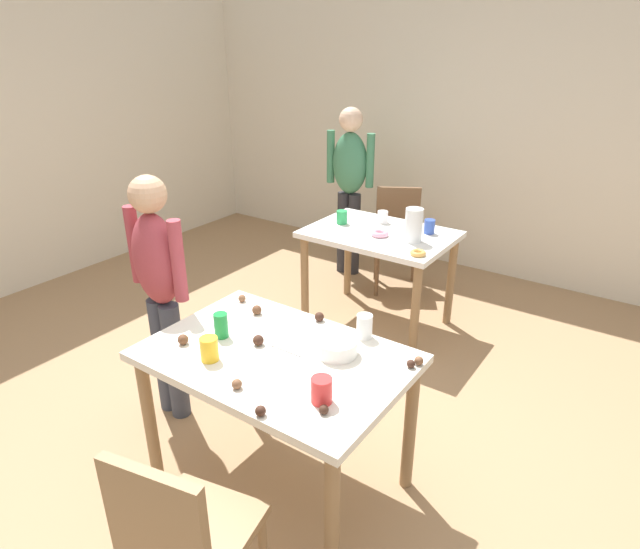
# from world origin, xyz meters

# --- Properties ---
(ground_plane) EXTENTS (6.40, 6.40, 0.00)m
(ground_plane) POSITION_xyz_m (0.00, 0.00, 0.00)
(ground_plane) COLOR #9E7A56
(wall_back) EXTENTS (6.40, 0.10, 2.60)m
(wall_back) POSITION_xyz_m (0.00, 3.20, 1.30)
(wall_back) COLOR beige
(wall_back) RESTS_ON ground_plane
(dining_table_near) EXTENTS (1.18, 0.79, 0.75)m
(dining_table_near) POSITION_xyz_m (0.12, -0.06, 0.65)
(dining_table_near) COLOR silver
(dining_table_near) RESTS_ON ground_plane
(dining_table_far) EXTENTS (1.04, 0.74, 0.75)m
(dining_table_far) POSITION_xyz_m (-0.29, 1.66, 0.64)
(dining_table_far) COLOR white
(dining_table_far) RESTS_ON ground_plane
(chair_near_table) EXTENTS (0.47, 0.47, 0.87)m
(chair_near_table) POSITION_xyz_m (0.32, -0.83, 0.50)
(chair_near_table) COLOR olive
(chair_near_table) RESTS_ON ground_plane
(chair_far_table) EXTENTS (0.55, 0.55, 0.87)m
(chair_far_table) POSITION_xyz_m (-0.50, 2.38, 0.50)
(chair_far_table) COLOR brown
(chair_far_table) RESTS_ON ground_plane
(person_girl_near) EXTENTS (0.45, 0.22, 1.43)m
(person_girl_near) POSITION_xyz_m (-0.75, 0.03, 0.85)
(person_girl_near) COLOR #383D4C
(person_girl_near) RESTS_ON ground_plane
(person_adult_far) EXTENTS (0.46, 0.24, 1.51)m
(person_adult_far) POSITION_xyz_m (-1.00, 2.38, 0.91)
(person_adult_far) COLOR #28282D
(person_adult_far) RESTS_ON ground_plane
(mixing_bowl) EXTENTS (0.19, 0.19, 0.07)m
(mixing_bowl) POSITION_xyz_m (0.35, 0.10, 0.79)
(mixing_bowl) COLOR white
(mixing_bowl) RESTS_ON dining_table_near
(soda_can) EXTENTS (0.07, 0.07, 0.12)m
(soda_can) POSITION_xyz_m (-0.18, -0.09, 0.81)
(soda_can) COLOR #198438
(soda_can) RESTS_ON dining_table_near
(fork_near) EXTENTS (0.17, 0.02, 0.01)m
(fork_near) POSITION_xyz_m (0.14, -0.01, 0.75)
(fork_near) COLOR silver
(fork_near) RESTS_ON dining_table_near
(cup_near_0) EXTENTS (0.08, 0.08, 0.12)m
(cup_near_0) POSITION_xyz_m (0.38, 0.30, 0.81)
(cup_near_0) COLOR white
(cup_near_0) RESTS_ON dining_table_near
(cup_near_1) EXTENTS (0.08, 0.08, 0.11)m
(cup_near_1) POSITION_xyz_m (0.49, -0.22, 0.80)
(cup_near_1) COLOR red
(cup_near_1) RESTS_ON dining_table_near
(cup_near_2) EXTENTS (0.08, 0.08, 0.11)m
(cup_near_2) POSITION_xyz_m (-0.08, -0.26, 0.81)
(cup_near_2) COLOR yellow
(cup_near_2) RESTS_ON dining_table_near
(cake_ball_0) EXTENTS (0.04, 0.04, 0.04)m
(cake_ball_0) POSITION_xyz_m (0.69, 0.23, 0.77)
(cake_ball_0) COLOR brown
(cake_ball_0) RESTS_ON dining_table_near
(cake_ball_1) EXTENTS (0.04, 0.04, 0.04)m
(cake_ball_1) POSITION_xyz_m (0.16, -0.35, 0.77)
(cake_ball_1) COLOR brown
(cake_ball_1) RESTS_ON dining_table_near
(cake_ball_2) EXTENTS (0.05, 0.05, 0.05)m
(cake_ball_2) POSITION_xyz_m (0.01, -0.04, 0.78)
(cake_ball_2) COLOR #3D2319
(cake_ball_2) RESTS_ON dining_table_near
(cake_ball_3) EXTENTS (0.04, 0.04, 0.04)m
(cake_ball_3) POSITION_xyz_m (-0.35, 0.24, 0.77)
(cake_ball_3) COLOR brown
(cake_ball_3) RESTS_ON dining_table_near
(cake_ball_4) EXTENTS (0.04, 0.04, 0.04)m
(cake_ball_4) POSITION_xyz_m (0.35, -0.43, 0.77)
(cake_ball_4) COLOR #3D2319
(cake_ball_4) RESTS_ON dining_table_near
(cake_ball_5) EXTENTS (0.04, 0.04, 0.04)m
(cake_ball_5) POSITION_xyz_m (0.67, 0.19, 0.77)
(cake_ball_5) COLOR #3D2319
(cake_ball_5) RESTS_ON dining_table_near
(cake_ball_6) EXTENTS (0.05, 0.05, 0.05)m
(cake_ball_6) POSITION_xyz_m (-0.28, -0.24, 0.77)
(cake_ball_6) COLOR brown
(cake_ball_6) RESTS_ON dining_table_near
(cake_ball_7) EXTENTS (0.05, 0.05, 0.05)m
(cake_ball_7) POSITION_xyz_m (-0.19, 0.18, 0.77)
(cake_ball_7) COLOR brown
(cake_ball_7) RESTS_ON dining_table_near
(cake_ball_8) EXTENTS (0.04, 0.04, 0.04)m
(cake_ball_8) POSITION_xyz_m (0.54, -0.28, 0.77)
(cake_ball_8) COLOR #3D2319
(cake_ball_8) RESTS_ON dining_table_near
(cake_ball_9) EXTENTS (0.05, 0.05, 0.05)m
(cake_ball_9) POSITION_xyz_m (0.11, 0.31, 0.77)
(cake_ball_9) COLOR #3D2319
(cake_ball_9) RESTS_ON dining_table_near
(pitcher_far) EXTENTS (0.12, 0.12, 0.24)m
(pitcher_far) POSITION_xyz_m (-0.01, 1.62, 0.87)
(pitcher_far) COLOR white
(pitcher_far) RESTS_ON dining_table_far
(cup_far_0) EXTENTS (0.08, 0.08, 0.10)m
(cup_far_0) POSITION_xyz_m (0.02, 1.84, 0.80)
(cup_far_0) COLOR #3351B2
(cup_far_0) RESTS_ON dining_table_far
(cup_far_1) EXTENTS (0.08, 0.08, 0.09)m
(cup_far_1) POSITION_xyz_m (-0.38, 1.86, 0.80)
(cup_far_1) COLOR white
(cup_far_1) RESTS_ON dining_table_far
(cup_far_2) EXTENTS (0.08, 0.08, 0.10)m
(cup_far_2) POSITION_xyz_m (-0.62, 1.67, 0.80)
(cup_far_2) COLOR green
(cup_far_2) RESTS_ON dining_table_far
(donut_far_0) EXTENTS (0.13, 0.13, 0.04)m
(donut_far_0) POSITION_xyz_m (-0.25, 1.58, 0.77)
(donut_far_0) COLOR pink
(donut_far_0) RESTS_ON dining_table_far
(donut_far_1) EXTENTS (0.10, 0.10, 0.03)m
(donut_far_1) POSITION_xyz_m (0.14, 1.40, 0.77)
(donut_far_1) COLOR gold
(donut_far_1) RESTS_ON dining_table_far
(donut_far_2) EXTENTS (0.11, 0.11, 0.03)m
(donut_far_2) POSITION_xyz_m (-0.15, 1.95, 0.77)
(donut_far_2) COLOR pink
(donut_far_2) RESTS_ON dining_table_far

